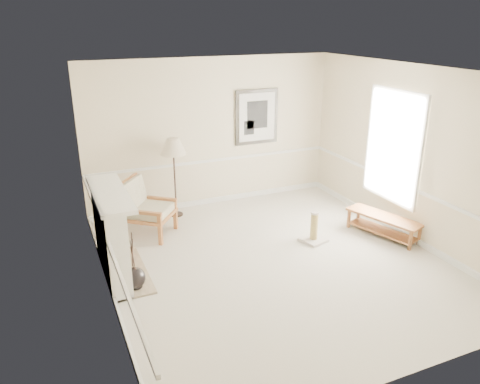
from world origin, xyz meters
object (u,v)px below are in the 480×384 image
(floor_vase, at_px, (135,279))
(bench, at_px, (383,222))
(scratching_post, at_px, (314,232))
(armchair, at_px, (143,205))
(floor_lamp, at_px, (173,148))

(floor_vase, height_order, bench, floor_vase)
(bench, xyz_separation_m, scratching_post, (-1.22, 0.29, -0.08))
(scratching_post, bearing_deg, bench, -13.50)
(bench, bearing_deg, armchair, 155.42)
(floor_vase, bearing_deg, bench, -0.11)
(armchair, bearing_deg, scratching_post, -81.11)
(floor_vase, xyz_separation_m, scratching_post, (3.08, 0.28, 0.01))
(armchair, xyz_separation_m, bench, (3.77, -1.73, -0.28))
(armchair, height_order, floor_lamp, floor_lamp)
(armchair, relative_size, floor_lamp, 0.72)
(floor_vase, height_order, armchair, armchair)
(floor_vase, bearing_deg, floor_lamp, 61.23)
(floor_vase, relative_size, armchair, 0.81)
(armchair, bearing_deg, floor_vase, -158.83)
(floor_lamp, bearing_deg, armchair, -141.76)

